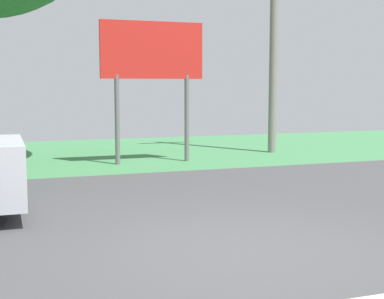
% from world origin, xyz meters
% --- Properties ---
extents(ground_plane, '(40.00, 22.00, 0.20)m').
position_xyz_m(ground_plane, '(0.00, 2.95, -0.05)').
color(ground_plane, '#424244').
extents(utility_pole, '(1.80, 0.24, 7.97)m').
position_xyz_m(utility_pole, '(4.83, 8.50, 4.16)').
color(utility_pole, gray).
rests_on(utility_pole, ground_plane).
extents(roadside_billboard, '(2.60, 0.12, 3.50)m').
position_xyz_m(roadside_billboard, '(0.98, 7.54, 2.55)').
color(roadside_billboard, slate).
rests_on(roadside_billboard, ground_plane).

